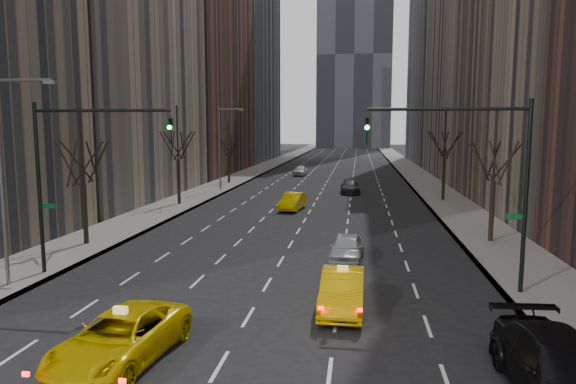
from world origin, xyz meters
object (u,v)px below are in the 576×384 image
at_px(taxi_suv, 121,338).
at_px(silver_sedan_ahead, 347,248).
at_px(taxi_sedan, 342,290).
at_px(parked_suv_black, 562,371).

distance_m(taxi_suv, silver_sedan_ahead, 14.13).
distance_m(taxi_sedan, silver_sedan_ahead, 7.21).
relative_size(taxi_suv, parked_suv_black, 0.92).
distance_m(silver_sedan_ahead, parked_suv_black, 14.41).
xyz_separation_m(silver_sedan_ahead, parked_suv_black, (5.77, -13.21, 0.12)).
height_order(taxi_suv, taxi_sedan, taxi_sedan).
bearing_deg(taxi_suv, silver_sedan_ahead, 69.64).
distance_m(taxi_sedan, parked_suv_black, 8.31).
xyz_separation_m(taxi_suv, parked_suv_black, (12.21, -0.63, 0.10)).
bearing_deg(parked_suv_black, taxi_sedan, 130.82).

